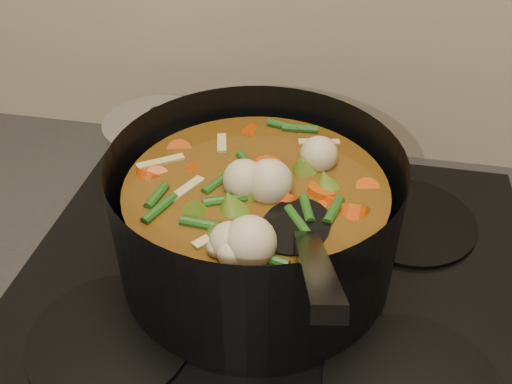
# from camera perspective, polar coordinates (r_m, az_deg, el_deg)

# --- Properties ---
(stovetop) EXTENTS (0.62, 0.54, 0.03)m
(stovetop) POSITION_cam_1_polar(r_m,az_deg,el_deg) (0.71, 1.98, -8.69)
(stovetop) COLOR black
(stovetop) RESTS_ON counter
(stockpot) EXTENTS (0.33, 0.43, 0.24)m
(stockpot) POSITION_cam_1_polar(r_m,az_deg,el_deg) (0.66, 0.02, -2.67)
(stockpot) COLOR black
(stockpot) RESTS_ON stovetop
(saucepan) EXTENTS (0.15, 0.15, 0.12)m
(saucepan) POSITION_cam_1_polar(r_m,az_deg,el_deg) (0.83, -9.46, 4.02)
(saucepan) COLOR silver
(saucepan) RESTS_ON stovetop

